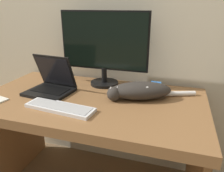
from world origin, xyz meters
TOP-DOWN VIEW (x-y plane):
  - wall_back at (0.00, 0.85)m, footprint 6.40×0.06m
  - desk at (0.00, 0.40)m, footprint 1.45×0.79m
  - monitor at (0.00, 0.67)m, footprint 0.65×0.21m
  - laptop at (-0.30, 0.42)m, footprint 0.32×0.28m
  - external_keyboard at (-0.11, 0.20)m, footprint 0.43×0.17m
  - cat at (0.30, 0.48)m, footprint 0.56×0.32m
  - small_toy at (0.39, 0.62)m, footprint 0.07×0.07m

SIDE VIEW (x-z plane):
  - desk at x=0.00m, z-range 0.22..1.00m
  - external_keyboard at x=-0.11m, z-range 0.78..0.80m
  - small_toy at x=0.39m, z-range 0.78..0.85m
  - laptop at x=-0.30m, z-range 0.70..0.95m
  - cat at x=0.30m, z-range 0.78..0.89m
  - monitor at x=0.00m, z-range 0.80..1.33m
  - wall_back at x=0.00m, z-range 0.00..2.60m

